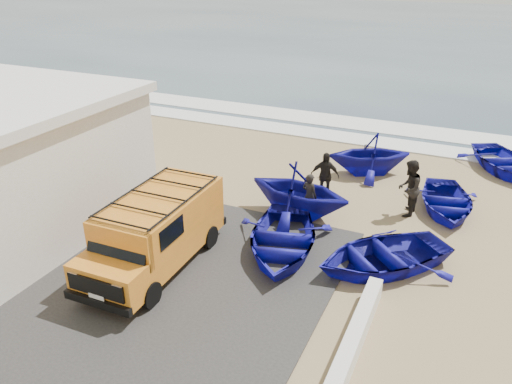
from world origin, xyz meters
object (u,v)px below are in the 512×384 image
(parapet, at_px, (344,364))
(boat_mid_right, at_px, (446,201))
(boat_far_left, at_px, (370,154))
(fisherman_middle, at_px, (409,188))
(van, at_px, (156,230))
(fisherman_back, at_px, (325,176))
(boat_near_left, at_px, (282,239))
(boat_mid_left, at_px, (299,190))
(boat_far_right, at_px, (505,162))
(fisherman_front, at_px, (309,196))
(boat_near_right, at_px, (382,255))

(parapet, relative_size, boat_mid_right, 1.67)
(boat_far_left, xyz_separation_m, fisherman_middle, (2.02, -3.03, 0.12))
(van, height_order, fisherman_back, van)
(boat_far_left, bearing_deg, boat_near_left, -36.32)
(van, relative_size, boat_near_left, 1.19)
(boat_far_left, bearing_deg, boat_mid_left, -44.92)
(parapet, xyz_separation_m, van, (-5.98, 1.90, 0.87))
(parapet, distance_m, boat_mid_left, 7.33)
(fisherman_middle, bearing_deg, parapet, 3.20)
(boat_mid_left, height_order, fisherman_middle, fisherman_middle)
(boat_far_right, height_order, fisherman_back, fisherman_back)
(parapet, relative_size, boat_far_left, 1.83)
(fisherman_front, xyz_separation_m, fisherman_middle, (2.97, 1.61, 0.19))
(boat_near_left, distance_m, boat_near_right, 2.93)
(parapet, bearing_deg, fisherman_middle, 90.29)
(parapet, height_order, boat_mid_right, boat_mid_right)
(boat_near_left, relative_size, fisherman_back, 2.36)
(boat_mid_right, bearing_deg, boat_far_left, 132.96)
(van, relative_size, fisherman_back, 2.81)
(fisherman_front, xyz_separation_m, fisherman_back, (0.00, 1.67, 0.08))
(parapet, relative_size, boat_near_right, 1.49)
(parapet, distance_m, van, 6.33)
(van, height_order, boat_far_right, van)
(fisherman_back, bearing_deg, boat_mid_left, -115.69)
(boat_near_right, xyz_separation_m, fisherman_middle, (0.09, 3.64, 0.57))
(boat_mid_right, height_order, boat_far_right, boat_far_right)
(boat_near_left, height_order, boat_far_right, boat_near_left)
(boat_near_right, bearing_deg, boat_mid_right, 119.19)
(fisherman_front, bearing_deg, boat_mid_right, -129.23)
(van, bearing_deg, boat_near_left, 34.20)
(boat_mid_left, xyz_separation_m, boat_far_right, (6.40, 7.18, -0.52))
(parapet, bearing_deg, boat_far_left, 100.55)
(boat_far_right, height_order, fisherman_front, fisherman_front)
(parapet, xyz_separation_m, fisherman_back, (-3.01, 8.08, 0.61))
(boat_near_left, distance_m, fisherman_back, 4.11)
(boat_near_right, relative_size, boat_mid_left, 1.13)
(boat_near_right, distance_m, boat_mid_left, 3.92)
(boat_near_left, height_order, boat_near_right, boat_near_left)
(boat_mid_right, relative_size, fisherman_back, 2.03)
(boat_far_left, bearing_deg, boat_mid_right, 27.25)
(boat_far_right, xyz_separation_m, fisherman_back, (-5.99, -5.56, 0.47))
(boat_far_left, distance_m, fisherman_middle, 3.64)
(boat_mid_left, xyz_separation_m, fisherman_front, (0.40, -0.06, -0.14))
(boat_near_right, relative_size, boat_far_right, 1.00)
(parapet, relative_size, fisherman_back, 3.38)
(boat_near_left, distance_m, boat_mid_right, 6.42)
(boat_far_right, distance_m, fisherman_front, 9.41)
(van, distance_m, boat_far_left, 9.95)
(boat_near_right, relative_size, boat_far_left, 1.23)
(fisherman_middle, bearing_deg, fisherman_front, -58.64)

